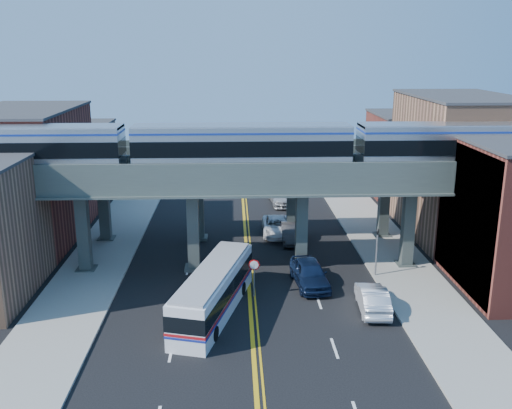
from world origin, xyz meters
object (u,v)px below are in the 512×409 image
Objects in this scene: stop_sign at (254,272)px; car_parked_curb at (373,299)px; car_lane_a at (310,273)px; car_lane_b at (291,232)px; transit_bus at (214,292)px; car_lane_d at (282,195)px; traffic_signal at (377,247)px; car_lane_c at (277,226)px; transit_train at (242,146)px.

stop_sign reaches higher than car_parked_curb.
car_lane_a reaches higher than car_lane_b.
car_lane_a is at bearing -43.33° from transit_bus.
car_lane_d reaches higher than car_parked_curb.
traffic_signal is 0.37× the size of transit_bus.
car_lane_c is (-6.40, 10.02, -1.55)m from traffic_signal.
stop_sign is 3.49m from transit_bus.
car_lane_d is (-5.05, 20.46, -1.39)m from traffic_signal.
stop_sign is 0.42× the size of car_lane_d.
car_lane_c is 1.13× the size of car_parked_curb.
transit_bus is 10.01m from car_parked_curb.
stop_sign is 23.79m from car_lane_d.
transit_bus is at bearing -113.70° from car_lane_b.
traffic_signal is at bearing 8.66° from car_lane_a.
stop_sign reaches higher than car_lane_a.
traffic_signal is 11.99m from car_lane_c.
car_lane_b is at bearing 85.99° from car_lane_a.
traffic_signal is 21.12m from car_lane_d.
car_lane_c is (5.11, 15.32, -0.66)m from transit_bus.
car_lane_b is at bearing 55.33° from transit_train.
car_lane_a is at bearing -86.93° from car_lane_b.
car_parked_curb is at bearing -75.06° from transit_bus.
transit_bus is 26.56m from car_lane_d.
car_parked_curb is at bearing -17.64° from stop_sign.
transit_train reaches higher than car_lane_d.
stop_sign reaches higher than car_lane_d.
transit_train is at bearing -108.03° from car_lane_d.
stop_sign is at bearing -33.34° from transit_bus.
traffic_signal reaches higher than car_parked_curb.
car_lane_a is 21.77m from car_lane_d.
traffic_signal is (9.56, -2.00, -6.98)m from transit_train.
car_lane_c is (-1.43, 11.32, -0.15)m from car_lane_a.
transit_train reaches higher than car_lane_a.
transit_train is 8.99× the size of car_lane_a.
car_lane_a is 1.09× the size of car_lane_b.
car_lane_d is at bearing 83.49° from car_lane_c.
car_lane_b is 0.89× the size of car_lane_c.
car_lane_b reaches higher than car_parked_curb.
transit_train reaches higher than stop_sign.
traffic_signal is at bearing -101.67° from car_parked_curb.
car_lane_c is at bearing -68.29° from car_parked_curb.
car_parked_curb is at bearing -105.74° from traffic_signal.
car_lane_b reaches higher than car_lane_c.
car_lane_a is (4.60, -3.30, -8.38)m from transit_train.
car_lane_d is (3.85, 23.46, -0.85)m from stop_sign.
stop_sign is 0.55× the size of car_parked_curb.
stop_sign is 0.50× the size of car_lane_a.
car_lane_a is (6.54, 3.99, -0.52)m from transit_bus.
car_lane_b is at bearing -9.49° from transit_bus.
transit_bus is 14.83m from car_lane_b.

